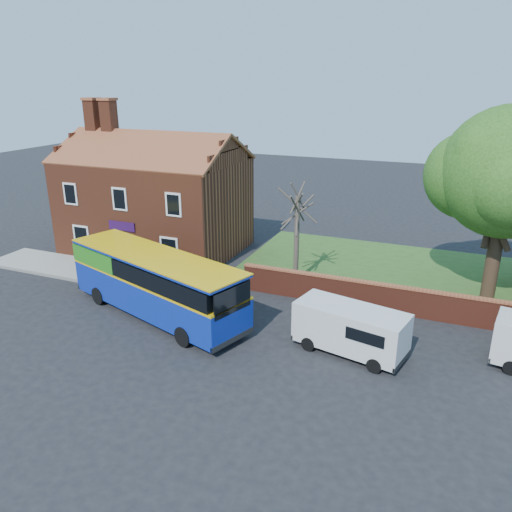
% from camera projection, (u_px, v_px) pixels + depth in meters
% --- Properties ---
extents(ground, '(120.00, 120.00, 0.00)m').
position_uv_depth(ground, '(152.00, 335.00, 24.55)').
color(ground, black).
rests_on(ground, ground).
extents(pavement, '(18.00, 3.50, 0.12)m').
position_uv_depth(pavement, '(109.00, 274.00, 32.05)').
color(pavement, gray).
rests_on(pavement, ground).
extents(kerb, '(18.00, 0.15, 0.14)m').
position_uv_depth(kerb, '(91.00, 283.00, 30.52)').
color(kerb, slate).
rests_on(kerb, ground).
extents(grass_strip, '(26.00, 12.00, 0.04)m').
position_uv_depth(grass_strip, '(444.00, 280.00, 31.22)').
color(grass_strip, '#426B28').
rests_on(grass_strip, ground).
extents(shop_building, '(12.30, 8.13, 10.50)m').
position_uv_depth(shop_building, '(155.00, 203.00, 35.94)').
color(shop_building, brown).
rests_on(shop_building, ground).
extents(boundary_wall, '(22.00, 0.38, 1.60)m').
position_uv_depth(boundary_wall, '(441.00, 306.00, 25.73)').
color(boundary_wall, maroon).
rests_on(boundary_wall, ground).
extents(bus, '(11.44, 6.22, 3.39)m').
position_uv_depth(bus, '(152.00, 280.00, 26.23)').
color(bus, '#0E299B').
rests_on(bus, ground).
extents(van_near, '(5.36, 3.07, 2.21)m').
position_uv_depth(van_near, '(351.00, 328.00, 22.59)').
color(van_near, silver).
rests_on(van_near, ground).
extents(large_tree, '(8.82, 6.98, 10.76)m').
position_uv_depth(large_tree, '(509.00, 176.00, 26.29)').
color(large_tree, black).
rests_on(large_tree, ground).
extents(bare_tree, '(2.23, 2.66, 5.95)m').
position_uv_depth(bare_tree, '(297.00, 235.00, 29.85)').
color(bare_tree, '#4C4238').
rests_on(bare_tree, ground).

